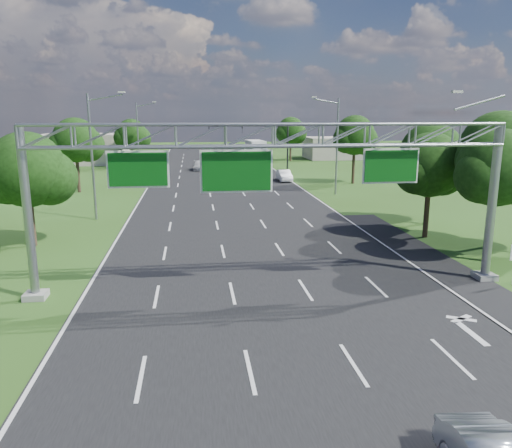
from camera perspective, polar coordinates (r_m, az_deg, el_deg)
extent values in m
plane|color=#284514|center=(42.22, -2.27, 0.94)|extent=(220.00, 220.00, 0.00)
cube|color=black|center=(42.22, -2.27, 0.94)|extent=(18.00, 180.00, 0.02)
cube|color=black|center=(29.92, 20.51, -4.77)|extent=(3.00, 30.00, 0.02)
cube|color=gray|center=(28.87, 24.65, -5.44)|extent=(1.00, 1.00, 0.30)
cylinder|color=gray|center=(28.00, 25.37, 2.09)|extent=(0.44, 0.44, 8.00)
cube|color=gray|center=(25.78, -23.85, -7.46)|extent=(1.00, 1.00, 0.30)
cylinder|color=gray|center=(24.80, -24.64, 0.94)|extent=(0.40, 0.40, 8.00)
cylinder|color=gray|center=(27.00, 24.18, 12.55)|extent=(2.54, 0.12, 0.79)
cube|color=beige|center=(26.43, 21.99, 13.85)|extent=(0.50, 0.22, 0.12)
cube|color=white|center=(23.45, -13.32, 6.10)|extent=(2.80, 0.05, 1.70)
cube|color=#09490F|center=(23.39, -13.33, 6.08)|extent=(2.62, 0.05, 1.52)
cube|color=white|center=(23.42, -2.23, 6.05)|extent=(3.40, 0.05, 2.00)
cube|color=#09490F|center=(23.36, -2.22, 6.03)|extent=(3.22, 0.05, 1.82)
cube|color=white|center=(25.18, 15.13, 6.43)|extent=(2.80, 0.05, 1.70)
cube|color=#09490F|center=(25.13, 15.19, 6.41)|extent=(2.62, 0.05, 1.52)
cylinder|color=black|center=(77.73, 3.64, 8.86)|extent=(0.24, 0.24, 7.00)
cylinder|color=black|center=(76.70, -0.82, 11.15)|extent=(12.00, 0.18, 0.18)
imported|color=black|center=(76.29, -5.39, 10.68)|extent=(0.18, 0.22, 1.10)
imported|color=black|center=(76.61, -1.58, 10.73)|extent=(0.18, 0.22, 1.10)
imported|color=black|center=(77.26, 2.18, 10.74)|extent=(0.18, 0.22, 1.10)
cylinder|color=gray|center=(42.12, -18.24, 7.17)|extent=(0.20, 0.20, 10.00)
cylinder|color=gray|center=(41.76, -16.89, 13.69)|extent=(2.78, 0.12, 0.60)
cube|color=beige|center=(41.59, -15.11, 14.35)|extent=(0.55, 0.22, 0.12)
cylinder|color=gray|center=(76.70, -13.34, 9.62)|extent=(0.20, 0.20, 10.00)
cylinder|color=gray|center=(76.51, -12.53, 13.18)|extent=(2.78, 0.12, 0.60)
cube|color=beige|center=(76.41, -11.55, 13.52)|extent=(0.55, 0.22, 0.12)
cylinder|color=gray|center=(53.47, 9.24, 8.65)|extent=(0.20, 0.20, 10.00)
cylinder|color=gray|center=(53.02, 8.04, 13.75)|extent=(2.78, 0.12, 0.60)
cube|color=beige|center=(52.71, 6.64, 14.23)|extent=(0.55, 0.22, 0.12)
cylinder|color=#2D2116|center=(31.94, 25.20, -0.64)|extent=(0.36, 0.36, 3.74)
sphere|color=black|center=(31.38, 25.82, 5.83)|extent=(4.40, 4.40, 4.40)
sphere|color=black|center=(32.38, 26.99, 4.90)|extent=(3.30, 3.30, 3.30)
sphere|color=black|center=(30.65, 24.48, 4.99)|extent=(3.08, 3.08, 3.08)
cylinder|color=#2D2116|center=(35.43, 25.42, 0.91)|extent=(0.36, 0.36, 4.18)
sphere|color=black|center=(34.92, 26.05, 7.49)|extent=(5.00, 5.00, 5.00)
sphere|color=black|center=(34.10, 24.65, 6.69)|extent=(3.50, 3.50, 3.50)
cylinder|color=#2D2116|center=(36.61, 18.90, 1.09)|extent=(0.36, 0.36, 3.30)
sphere|color=black|center=(36.13, 19.28, 6.40)|extent=(4.40, 4.40, 4.40)
sphere|color=black|center=(37.03, 20.48, 5.59)|extent=(3.30, 3.30, 3.30)
sphere|color=black|center=(35.47, 18.00, 5.67)|extent=(3.08, 3.08, 3.08)
cylinder|color=#2D2116|center=(40.99, 19.01, 2.41)|extent=(0.36, 0.36, 3.52)
sphere|color=black|center=(40.55, 19.38, 7.53)|extent=(4.80, 4.80, 4.80)
sphere|color=black|center=(41.50, 20.57, 6.71)|extent=(3.60, 3.60, 3.60)
sphere|color=black|center=(39.85, 18.12, 6.85)|extent=(3.36, 3.36, 3.36)
cylinder|color=#2D2116|center=(35.51, -24.21, 0.14)|extent=(0.36, 0.36, 3.08)
sphere|color=black|center=(35.00, -24.71, 5.68)|extent=(4.80, 4.80, 4.80)
sphere|color=black|center=(35.11, -22.56, 4.90)|extent=(3.60, 3.60, 3.60)
sphere|color=black|center=(35.11, -26.47, 4.74)|extent=(3.36, 3.36, 3.36)
cylinder|color=#2D2116|center=(57.96, -19.66, 5.27)|extent=(0.36, 0.36, 3.74)
sphere|color=black|center=(57.65, -19.94, 9.00)|extent=(4.80, 4.80, 4.80)
sphere|color=black|center=(57.82, -18.64, 8.51)|extent=(3.60, 3.60, 3.60)
sphere|color=black|center=(57.63, -21.03, 8.44)|extent=(3.36, 3.36, 3.36)
cylinder|color=#2D2116|center=(82.04, -13.92, 7.42)|extent=(0.36, 0.36, 3.30)
sphere|color=black|center=(81.82, -14.05, 9.91)|extent=(4.80, 4.80, 4.80)
sphere|color=black|center=(82.12, -13.15, 9.54)|extent=(3.60, 3.60, 3.60)
sphere|color=black|center=(81.68, -14.82, 9.52)|extent=(3.36, 3.36, 3.36)
cylinder|color=#2D2116|center=(62.68, 11.07, 6.37)|extent=(0.36, 0.36, 3.96)
sphere|color=black|center=(62.39, 11.22, 9.93)|extent=(4.80, 4.80, 4.80)
sphere|color=black|center=(63.18, 12.13, 9.37)|extent=(3.60, 3.60, 3.60)
sphere|color=black|center=(61.80, 10.32, 9.49)|extent=(3.36, 3.36, 3.36)
cylinder|color=#2D2116|center=(91.16, 3.96, 8.30)|extent=(0.36, 0.36, 3.52)
sphere|color=black|center=(90.96, 3.99, 10.61)|extent=(4.80, 4.80, 4.80)
sphere|color=black|center=(91.61, 4.69, 10.24)|extent=(3.60, 3.60, 3.60)
sphere|color=black|center=(90.48, 3.34, 10.31)|extent=(3.36, 3.36, 3.36)
cube|color=#A19687|center=(91.30, -19.05, 8.13)|extent=(14.00, 10.00, 5.00)
cube|color=#A19687|center=(97.40, 9.35, 8.58)|extent=(12.00, 9.00, 4.00)
imported|color=silver|center=(76.63, -6.51, 6.62)|extent=(1.88, 4.59, 1.33)
imported|color=black|center=(75.11, -2.52, 6.48)|extent=(2.28, 4.17, 1.11)
imported|color=black|center=(68.96, -10.93, 5.91)|extent=(2.32, 4.71, 1.55)
imported|color=white|center=(64.01, 3.25, 5.55)|extent=(1.52, 4.28, 1.41)
cube|color=silver|center=(93.05, -0.06, 8.48)|extent=(3.22, 6.97, 3.39)
cube|color=silver|center=(88.40, 0.33, 7.86)|extent=(2.78, 2.68, 2.49)
cylinder|color=black|center=(88.53, -0.50, 7.43)|extent=(0.40, 1.13, 1.13)
cylinder|color=black|center=(88.86, 1.11, 7.45)|extent=(0.40, 1.13, 1.13)
cylinder|color=black|center=(95.25, -0.98, 7.79)|extent=(0.40, 1.13, 1.13)
cylinder|color=black|center=(95.55, 0.52, 7.81)|extent=(0.40, 1.13, 1.13)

